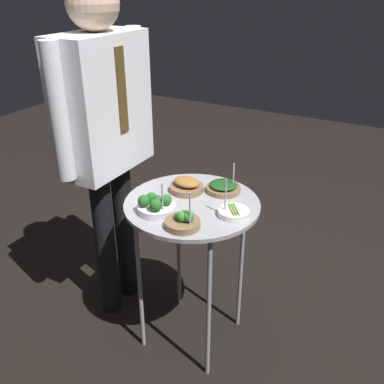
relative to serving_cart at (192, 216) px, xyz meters
name	(u,v)px	position (x,y,z in m)	size (l,w,h in m)	color
ground_plane	(192,333)	(0.00, 0.00, -0.71)	(8.00, 8.00, 0.00)	black
serving_cart	(192,216)	(0.00, 0.00, 0.00)	(0.60, 0.60, 0.78)	#939399
bowl_broccoli_far_rim	(183,221)	(-0.19, -0.07, 0.10)	(0.14, 0.14, 0.17)	brown
bowl_roast_center	(187,186)	(0.08, 0.07, 0.10)	(0.15, 0.15, 0.06)	brown
bowl_asparagus_front_center	(234,212)	(-0.02, -0.21, 0.09)	(0.13, 0.13, 0.16)	white
bowl_broccoli_front_right	(156,206)	(-0.15, 0.09, 0.10)	(0.16, 0.16, 0.15)	silver
bowl_spinach_front_left	(223,187)	(0.16, -0.08, 0.09)	(0.16, 0.16, 0.14)	brown
waiter_figure	(104,121)	(0.04, 0.49, 0.35)	(0.62, 0.23, 1.67)	black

